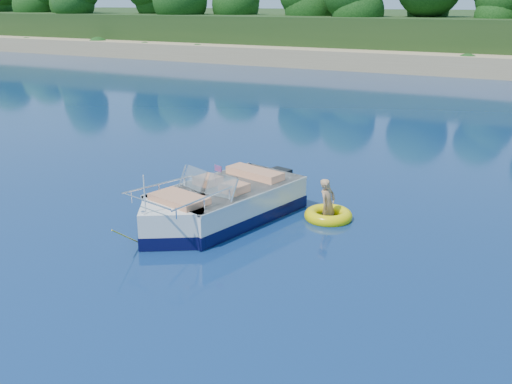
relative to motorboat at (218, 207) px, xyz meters
The scene contains 5 objects.
ground 1.76m from the motorboat, 135.24° to the right, with size 160.00×160.00×0.00m, color #0B254F.
shoreline 62.58m from the motorboat, 91.12° to the left, with size 170.00×59.00×6.00m.
motorboat is the anchor object (origin of this frame).
tow_tube 2.86m from the motorboat, 31.47° to the left, with size 1.60×1.60×0.33m.
boy 2.86m from the motorboat, 31.89° to the left, with size 0.52×0.34×1.42m, color tan.
Camera 1 is at (8.43, -10.32, 5.34)m, focal length 40.00 mm.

